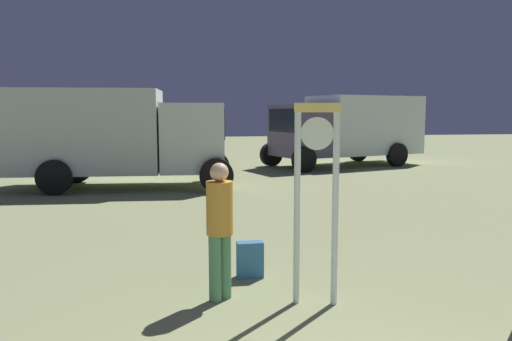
{
  "coord_description": "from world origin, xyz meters",
  "views": [
    {
      "loc": [
        -1.17,
        -2.41,
        2.12
      ],
      "look_at": [
        0.15,
        5.26,
        1.2
      ],
      "focal_mm": 35.22,
      "sensor_mm": 36.0,
      "label": 1
    }
  ],
  "objects_px": {
    "backpack": "(250,260)",
    "person_near_clock": "(220,224)",
    "standing_clock": "(316,184)",
    "box_truck_far": "(350,127)",
    "box_truck_near": "(114,134)"
  },
  "relations": [
    {
      "from": "standing_clock",
      "to": "backpack",
      "type": "distance_m",
      "value": 1.6
    },
    {
      "from": "backpack",
      "to": "box_truck_near",
      "type": "bearing_deg",
      "value": 106.95
    },
    {
      "from": "standing_clock",
      "to": "box_truck_far",
      "type": "height_order",
      "value": "box_truck_far"
    },
    {
      "from": "person_near_clock",
      "to": "standing_clock",
      "type": "bearing_deg",
      "value": -15.79
    },
    {
      "from": "person_near_clock",
      "to": "box_truck_far",
      "type": "height_order",
      "value": "box_truck_far"
    },
    {
      "from": "box_truck_near",
      "to": "standing_clock",
      "type": "bearing_deg",
      "value": -71.53
    },
    {
      "from": "backpack",
      "to": "person_near_clock",
      "type": "bearing_deg",
      "value": -122.79
    },
    {
      "from": "standing_clock",
      "to": "box_truck_far",
      "type": "bearing_deg",
      "value": 68.36
    },
    {
      "from": "person_near_clock",
      "to": "backpack",
      "type": "distance_m",
      "value": 1.05
    },
    {
      "from": "person_near_clock",
      "to": "box_truck_far",
      "type": "relative_size",
      "value": 0.23
    },
    {
      "from": "standing_clock",
      "to": "person_near_clock",
      "type": "distance_m",
      "value": 1.16
    },
    {
      "from": "standing_clock",
      "to": "backpack",
      "type": "relative_size",
      "value": 4.76
    },
    {
      "from": "backpack",
      "to": "box_truck_near",
      "type": "distance_m",
      "value": 8.66
    },
    {
      "from": "box_truck_near",
      "to": "box_truck_far",
      "type": "xyz_separation_m",
      "value": [
        8.5,
        4.51,
        0.01
      ]
    },
    {
      "from": "standing_clock",
      "to": "box_truck_near",
      "type": "height_order",
      "value": "box_truck_near"
    }
  ]
}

